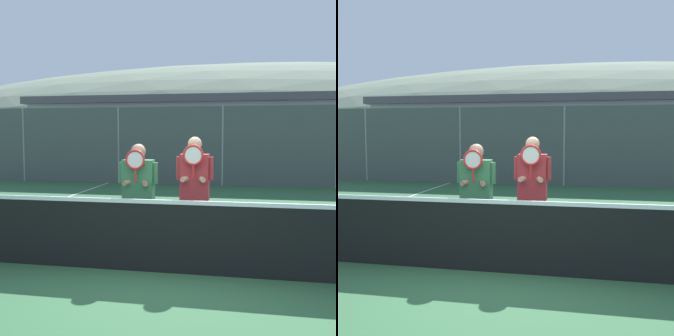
# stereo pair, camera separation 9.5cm
# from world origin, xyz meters

# --- Properties ---
(ground_plane) EXTENTS (120.00, 120.00, 0.00)m
(ground_plane) POSITION_xyz_m (0.00, 0.00, 0.00)
(ground_plane) COLOR #2D5B38
(hill_distant) EXTENTS (105.02, 58.35, 20.42)m
(hill_distant) POSITION_xyz_m (0.00, 52.16, 0.00)
(hill_distant) COLOR slate
(hill_distant) RESTS_ON ground_plane
(clubhouse_building) EXTENTS (20.91, 5.50, 3.72)m
(clubhouse_building) POSITION_xyz_m (0.11, 16.73, 1.88)
(clubhouse_building) COLOR #9EA3A8
(clubhouse_building) RESTS_ON ground_plane
(fence_back) EXTENTS (23.52, 0.06, 2.87)m
(fence_back) POSITION_xyz_m (0.00, 9.82, 1.43)
(fence_back) COLOR gray
(fence_back) RESTS_ON ground_plane
(tennis_net) EXTENTS (11.60, 0.09, 1.09)m
(tennis_net) POSITION_xyz_m (0.00, 0.00, 0.51)
(tennis_net) COLOR gray
(tennis_net) RESTS_ON ground_plane
(court_line_left_sideline) EXTENTS (0.05, 16.00, 0.01)m
(court_line_left_sideline) POSITION_xyz_m (-4.32, 3.00, 0.00)
(court_line_left_sideline) COLOR white
(court_line_left_sideline) RESTS_ON ground_plane
(player_leftmost) EXTENTS (0.60, 0.34, 1.72)m
(player_leftmost) POSITION_xyz_m (-0.70, 0.71, 1.04)
(player_leftmost) COLOR black
(player_leftmost) RESTS_ON ground_plane
(player_center_left) EXTENTS (0.56, 0.34, 1.83)m
(player_center_left) POSITION_xyz_m (0.15, 0.76, 1.08)
(player_center_left) COLOR white
(player_center_left) RESTS_ON ground_plane
(car_far_left) EXTENTS (4.10, 2.08, 1.85)m
(car_far_left) POSITION_xyz_m (-7.56, 12.61, 0.94)
(car_far_left) COLOR maroon
(car_far_left) RESTS_ON ground_plane
(car_left_of_center) EXTENTS (4.49, 1.94, 1.84)m
(car_left_of_center) POSITION_xyz_m (-2.62, 12.11, 0.93)
(car_left_of_center) COLOR #B2B7BC
(car_left_of_center) RESTS_ON ground_plane
(car_center) EXTENTS (4.59, 2.05, 1.78)m
(car_center) POSITION_xyz_m (2.57, 12.37, 0.91)
(car_center) COLOR navy
(car_center) RESTS_ON ground_plane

